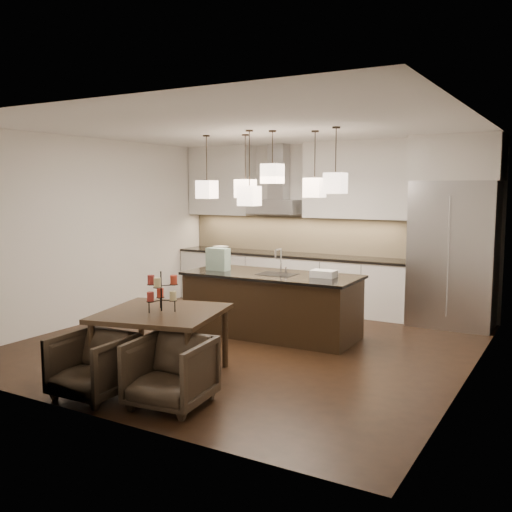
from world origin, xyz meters
The scene contains 37 objects.
floor centered at (0.00, 0.00, -0.01)m, with size 5.50×5.50×0.02m, color black.
ceiling centered at (0.00, 0.00, 2.81)m, with size 5.50×5.50×0.02m, color white.
wall_back centered at (0.00, 2.76, 1.40)m, with size 5.50×0.02×2.80m, color silver.
wall_front centered at (0.00, -2.76, 1.40)m, with size 5.50×0.02×2.80m, color silver.
wall_left centered at (-2.76, 0.00, 1.40)m, with size 0.02×5.50×2.80m, color silver.
wall_right centered at (2.76, 0.00, 1.40)m, with size 0.02×5.50×2.80m, color silver.
refrigerator centered at (2.10, 2.38, 1.07)m, with size 1.20×0.72×2.15m, color #B7B7BA.
fridge_panel centered at (2.10, 2.38, 2.47)m, with size 1.26×0.72×0.65m, color silver.
lower_cabinets centered at (-0.62, 2.43, 0.44)m, with size 4.21×0.62×0.88m, color silver.
countertop centered at (-0.62, 2.43, 0.90)m, with size 4.21×0.66×0.04m, color black.
backsplash centered at (-0.62, 2.73, 1.24)m, with size 4.21×0.02×0.63m, color #CBB78B.
upper_cab_left centered at (-2.10, 2.57, 2.17)m, with size 1.25×0.35×1.25m, color silver.
upper_cab_right centered at (0.55, 2.57, 2.17)m, with size 1.86×0.35×1.25m, color silver.
hood_canopy centered at (-0.93, 2.48, 1.72)m, with size 0.90×0.52×0.24m, color #B7B7BA.
hood_chimney centered at (-0.93, 2.59, 2.32)m, with size 0.30×0.28×0.96m, color #B7B7BA.
fruit_bowl centered at (-2.01, 2.38, 0.95)m, with size 0.26×0.26×0.06m, color silver.
island_body centered at (0.04, 0.57, 0.42)m, with size 2.36×0.94×0.83m, color black.
island_top centered at (0.04, 0.57, 0.85)m, with size 2.43×1.02×0.04m, color black.
faucet centered at (0.13, 0.66, 1.05)m, with size 0.09×0.23×0.36m, color silver, non-canonical shape.
tote_bag centered at (-0.79, 0.47, 1.03)m, with size 0.32×0.17×0.32m, color #1F552F.
food_container centered at (0.79, 0.63, 0.92)m, with size 0.32×0.23×0.09m, color silver.
dining_table centered at (-0.13, -1.60, 0.37)m, with size 1.22×1.22×0.73m, color black, non-canonical shape.
candelabra centered at (-0.13, -1.60, 0.95)m, with size 0.35×0.35×0.43m, color black, non-canonical shape.
candle_a centered at (0.00, -1.56, 0.91)m, with size 0.07×0.07×0.10m, color beige.
candle_b centered at (-0.23, -1.50, 0.91)m, with size 0.07×0.07×0.10m, color #C03A25.
candle_c centered at (-0.17, -1.73, 0.91)m, with size 0.07×0.07×0.10m, color maroon.
candle_d centered at (-0.05, -1.49, 1.07)m, with size 0.07×0.07×0.10m, color #C03A25.
candle_e centered at (-0.26, -1.61, 1.07)m, with size 0.07×0.07×0.10m, color maroon.
candle_f centered at (-0.09, -1.72, 1.07)m, with size 0.07×0.07×0.10m, color beige.
armchair_left centered at (-0.35, -2.40, 0.32)m, with size 0.68×0.70×0.63m, color black.
armchair_right centered at (0.46, -2.21, 0.33)m, with size 0.70×0.72×0.65m, color black.
pendant_a centered at (-1.03, 0.56, 2.02)m, with size 0.24×0.24×0.26m, color beige.
pendant_b centered at (-0.48, 0.73, 2.04)m, with size 0.24×0.24×0.26m, color beige.
pendant_c centered at (0.12, 0.43, 2.24)m, with size 0.24×0.24×0.26m, color beige.
pendant_d centered at (0.60, 0.73, 2.05)m, with size 0.24×0.24×0.26m, color beige.
pendant_e centered at (1.02, 0.42, 2.11)m, with size 0.24×0.24×0.26m, color beige.
pendant_f centered at (-0.12, 0.23, 1.94)m, with size 0.24×0.24×0.26m, color beige.
Camera 1 is at (3.76, -6.29, 2.06)m, focal length 40.00 mm.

